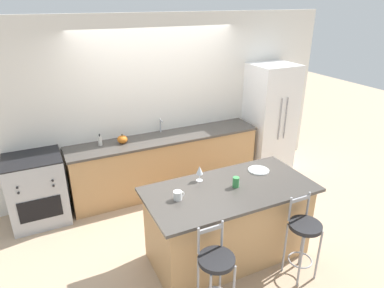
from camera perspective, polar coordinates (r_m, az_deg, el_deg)
ground_plane at (r=5.43m, az=-2.82°, el=-8.91°), size 18.00×18.00×0.00m
wall_back at (r=5.43m, az=-5.76°, el=6.65°), size 6.00×0.07×2.70m
back_counter at (r=5.49m, az=-4.33°, el=-3.09°), size 3.01×0.62×0.91m
sink_faucet at (r=5.42m, az=-5.24°, el=3.32°), size 0.02×0.13×0.22m
kitchen_island at (r=4.13m, az=6.09°, el=-12.81°), size 1.92×0.95×0.92m
refrigerator at (r=6.16m, az=12.77°, el=4.23°), size 0.74×0.70×1.88m
oven_range at (r=5.15m, az=-24.37°, el=-6.90°), size 0.73×0.67×0.96m
bar_stool_near at (r=3.41m, az=3.99°, el=-20.04°), size 0.35×0.35×0.98m
bar_stool_far at (r=3.97m, az=18.09°, el=-14.10°), size 0.35×0.35×0.98m
dinner_plate at (r=4.30m, az=11.03°, el=-4.27°), size 0.26×0.26×0.02m
wine_glass at (r=3.95m, az=1.27°, el=-4.43°), size 0.08×0.08×0.19m
coffee_mug at (r=3.64m, az=-2.38°, el=-8.56°), size 0.13×0.09×0.10m
tumbler_cup at (r=3.89m, az=7.32°, el=-6.32°), size 0.07×0.07×0.12m
pumpkin_decoration at (r=5.12m, az=-11.53°, el=0.77°), size 0.15×0.15×0.14m
soap_bottle at (r=5.11m, az=-15.08°, el=0.55°), size 0.06×0.06×0.17m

